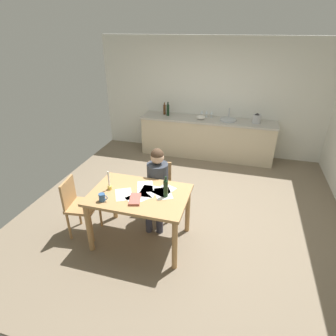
# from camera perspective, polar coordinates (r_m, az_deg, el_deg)

# --- Properties ---
(ground_plane) EXTENTS (5.20, 5.20, 0.04)m
(ground_plane) POSITION_cam_1_polar(r_m,az_deg,el_deg) (4.75, 3.48, -8.54)
(ground_plane) COLOR #7A6B56
(wall_back) EXTENTS (5.20, 0.12, 2.60)m
(wall_back) POSITION_cam_1_polar(r_m,az_deg,el_deg) (6.58, 8.97, 14.24)
(wall_back) COLOR silver
(wall_back) RESTS_ON ground
(kitchen_counter) EXTENTS (3.03, 0.64, 0.90)m
(kitchen_counter) POSITION_cam_1_polar(r_m,az_deg,el_deg) (6.49, 7.99, 6.25)
(kitchen_counter) COLOR beige
(kitchen_counter) RESTS_ON ground
(dining_table) EXTENTS (1.30, 0.87, 0.79)m
(dining_table) POSITION_cam_1_polar(r_m,az_deg,el_deg) (3.74, -5.92, -6.80)
(dining_table) COLOR tan
(dining_table) RESTS_ON ground
(chair_at_table) EXTENTS (0.45, 0.45, 0.89)m
(chair_at_table) POSITION_cam_1_polar(r_m,az_deg,el_deg) (4.35, -1.89, -3.99)
(chair_at_table) COLOR tan
(chair_at_table) RESTS_ON ground
(person_seated) EXTENTS (0.38, 0.62, 1.19)m
(person_seated) POSITION_cam_1_polar(r_m,az_deg,el_deg) (4.13, -2.29, -2.93)
(person_seated) COLOR #333842
(person_seated) RESTS_ON ground
(chair_side_empty) EXTENTS (0.45, 0.45, 0.88)m
(chair_side_empty) POSITION_cam_1_polar(r_m,az_deg,el_deg) (4.16, -18.08, -7.19)
(chair_side_empty) COLOR tan
(chair_side_empty) RESTS_ON ground
(coffee_mug) EXTENTS (0.12, 0.08, 0.10)m
(coffee_mug) POSITION_cam_1_polar(r_m,az_deg,el_deg) (3.58, -13.49, -5.94)
(coffee_mug) COLOR #33598C
(coffee_mug) RESTS_ON dining_table
(candlestick) EXTENTS (0.06, 0.06, 0.28)m
(candlestick) POSITION_cam_1_polar(r_m,az_deg,el_deg) (3.79, -12.08, -3.33)
(candlestick) COLOR gold
(candlestick) RESTS_ON dining_table
(book_magazine) EXTENTS (0.20, 0.28, 0.03)m
(book_magazine) POSITION_cam_1_polar(r_m,az_deg,el_deg) (3.54, -6.86, -6.46)
(book_magazine) COLOR #AB594D
(book_magazine) RESTS_ON dining_table
(paper_letter) EXTENTS (0.31, 0.36, 0.00)m
(paper_letter) POSITION_cam_1_polar(r_m,az_deg,el_deg) (3.72, -0.80, -4.63)
(paper_letter) COLOR white
(paper_letter) RESTS_ON dining_table
(paper_bill) EXTENTS (0.22, 0.31, 0.00)m
(paper_bill) POSITION_cam_1_polar(r_m,az_deg,el_deg) (3.71, -4.11, -4.81)
(paper_bill) COLOR white
(paper_bill) RESTS_ON dining_table
(paper_envelope) EXTENTS (0.32, 0.36, 0.00)m
(paper_envelope) POSITION_cam_1_polar(r_m,az_deg,el_deg) (3.69, -9.17, -5.41)
(paper_envelope) COLOR white
(paper_envelope) RESTS_ON dining_table
(paper_receipt) EXTENTS (0.30, 0.35, 0.00)m
(paper_receipt) POSITION_cam_1_polar(r_m,az_deg,el_deg) (3.82, -4.77, -3.83)
(paper_receipt) COLOR white
(paper_receipt) RESTS_ON dining_table
(paper_notice) EXTENTS (0.32, 0.36, 0.00)m
(paper_notice) POSITION_cam_1_polar(r_m,az_deg,el_deg) (3.66, -1.01, -5.28)
(paper_notice) COLOR white
(paper_notice) RESTS_ON dining_table
(paper_flyer) EXTENTS (0.35, 0.36, 0.00)m
(paper_flyer) POSITION_cam_1_polar(r_m,az_deg,el_deg) (3.59, -6.18, -6.12)
(paper_flyer) COLOR white
(paper_flyer) RESTS_ON dining_table
(wine_bottle_on_table) EXTENTS (0.06, 0.06, 0.29)m
(wine_bottle_on_table) POSITION_cam_1_polar(r_m,az_deg,el_deg) (3.53, -0.49, -4.23)
(wine_bottle_on_table) COLOR black
(wine_bottle_on_table) RESTS_ON dining_table
(sink_unit) EXTENTS (0.36, 0.36, 0.24)m
(sink_unit) POSITION_cam_1_polar(r_m,az_deg,el_deg) (6.30, 12.35, 9.78)
(sink_unit) COLOR #B2B7BC
(sink_unit) RESTS_ON kitchen_counter
(bottle_oil) EXTENTS (0.06, 0.06, 0.27)m
(bottle_oil) POSITION_cam_1_polar(r_m,az_deg,el_deg) (6.61, -0.74, 12.08)
(bottle_oil) COLOR #593319
(bottle_oil) RESTS_ON kitchen_counter
(bottle_vinegar) EXTENTS (0.06, 0.06, 0.31)m
(bottle_vinegar) POSITION_cam_1_polar(r_m,az_deg,el_deg) (6.50, -0.01, 11.96)
(bottle_vinegar) COLOR black
(bottle_vinegar) RESTS_ON kitchen_counter
(mixing_bowl) EXTENTS (0.20, 0.20, 0.09)m
(mixing_bowl) POSITION_cam_1_polar(r_m,az_deg,el_deg) (6.29, 6.83, 10.41)
(mixing_bowl) COLOR white
(mixing_bowl) RESTS_ON kitchen_counter
(stovetop_kettle) EXTENTS (0.18, 0.18, 0.22)m
(stovetop_kettle) POSITION_cam_1_polar(r_m,az_deg,el_deg) (6.27, 17.92, 9.73)
(stovetop_kettle) COLOR #B7BABF
(stovetop_kettle) RESTS_ON kitchen_counter
(wine_glass_near_sink) EXTENTS (0.07, 0.07, 0.15)m
(wine_glass_near_sink) POSITION_cam_1_polar(r_m,az_deg,el_deg) (6.45, 9.05, 11.27)
(wine_glass_near_sink) COLOR silver
(wine_glass_near_sink) RESTS_ON kitchen_counter
(wine_glass_by_kettle) EXTENTS (0.07, 0.07, 0.15)m
(wine_glass_by_kettle) POSITION_cam_1_polar(r_m,az_deg,el_deg) (6.46, 8.04, 11.37)
(wine_glass_by_kettle) COLOR silver
(wine_glass_by_kettle) RESTS_ON kitchen_counter
(wine_glass_back_left) EXTENTS (0.07, 0.07, 0.15)m
(wine_glass_back_left) POSITION_cam_1_polar(r_m,az_deg,el_deg) (6.47, 7.07, 11.47)
(wine_glass_back_left) COLOR silver
(wine_glass_back_left) RESTS_ON kitchen_counter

